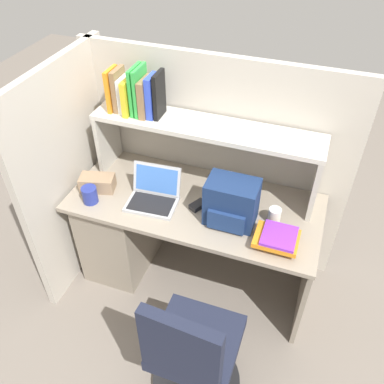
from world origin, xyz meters
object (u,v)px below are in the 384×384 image
(backpack, at_px, (231,203))
(snack_canister, at_px, (90,195))
(tissue_box, at_px, (98,183))
(office_chair, at_px, (193,357))
(laptop, at_px, (154,195))
(paper_cup, at_px, (274,216))
(computer_mouse, at_px, (198,205))

(backpack, height_order, snack_canister, backpack)
(tissue_box, height_order, office_chair, office_chair)
(laptop, xyz_separation_m, paper_cup, (0.75, 0.07, 0.00))
(laptop, xyz_separation_m, backpack, (0.50, -0.01, 0.09))
(tissue_box, bearing_deg, office_chair, -53.24)
(tissue_box, height_order, snack_canister, snack_canister)
(computer_mouse, xyz_separation_m, paper_cup, (0.47, 0.03, 0.03))
(tissue_box, relative_size, office_chair, 0.24)
(backpack, height_order, tissue_box, backpack)
(computer_mouse, height_order, office_chair, office_chair)
(computer_mouse, bearing_deg, laptop, -144.56)
(office_chair, bearing_deg, paper_cup, -102.62)
(paper_cup, relative_size, snack_canister, 0.92)
(backpack, height_order, office_chair, backpack)
(computer_mouse, relative_size, tissue_box, 0.47)
(backpack, distance_m, snack_canister, 0.89)
(snack_canister, xyz_separation_m, office_chair, (0.90, -0.59, -0.39))
(paper_cup, height_order, office_chair, office_chair)
(office_chair, bearing_deg, computer_mouse, -69.15)
(backpack, distance_m, computer_mouse, 0.26)
(backpack, bearing_deg, paper_cup, 16.38)
(computer_mouse, bearing_deg, backpack, 16.89)
(paper_cup, relative_size, office_chair, 0.11)
(laptop, xyz_separation_m, office_chair, (0.52, -0.73, -0.39))
(laptop, distance_m, tissue_box, 0.39)
(snack_canister, bearing_deg, backpack, 8.66)
(backpack, relative_size, office_chair, 0.32)
(laptop, height_order, office_chair, laptop)
(laptop, bearing_deg, paper_cup, 5.17)
(paper_cup, distance_m, snack_canister, 1.15)
(paper_cup, xyz_separation_m, snack_canister, (-1.13, -0.21, 0.00))
(backpack, relative_size, snack_canister, 2.72)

